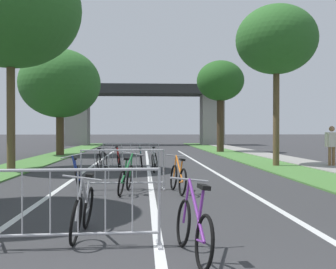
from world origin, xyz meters
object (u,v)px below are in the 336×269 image
(bicycle_teal_4, at_px, (141,160))
(bicycle_orange_8, at_px, (178,178))
(tree_right_maple_mid, at_px, (276,40))
(pedestrian_in_red_jacket, at_px, (332,142))
(bicycle_blue_9, at_px, (78,178))
(crowd_barrier_nearest, at_px, (78,209))
(tree_left_pine_far, at_px, (60,84))
(bicycle_green_5, at_px, (126,178))
(tree_right_oak_mid, at_px, (220,82))
(bicycle_black_2, at_px, (102,160))
(bicycle_red_7, at_px, (119,160))
(tree_left_oak_near, at_px, (11,8))
(bicycle_white_3, at_px, (155,161))
(crowd_barrier_second, at_px, (123,170))
(bicycle_purple_0, at_px, (193,228))
(crowd_barrier_third, at_px, (131,157))
(bicycle_silver_6, at_px, (83,211))

(bicycle_teal_4, distance_m, bicycle_orange_8, 6.39)
(tree_right_maple_mid, xyz_separation_m, pedestrian_in_red_jacket, (2.20, -0.51, -4.33))
(bicycle_blue_9, bearing_deg, crowd_barrier_nearest, 91.60)
(tree_left_pine_far, relative_size, bicycle_green_5, 3.75)
(tree_right_oak_mid, bearing_deg, bicycle_black_2, -120.71)
(crowd_barrier_nearest, xyz_separation_m, bicycle_orange_8, (1.72, 4.64, -0.15))
(bicycle_teal_4, xyz_separation_m, bicycle_red_7, (-0.89, -0.05, -0.01))
(tree_left_oak_near, height_order, bicycle_orange_8, tree_left_oak_near)
(tree_right_maple_mid, relative_size, bicycle_teal_4, 3.93)
(bicycle_green_5, bearing_deg, bicycle_black_2, 109.08)
(crowd_barrier_nearest, relative_size, bicycle_white_3, 1.27)
(bicycle_orange_8, xyz_separation_m, pedestrian_in_red_jacket, (6.99, 6.48, 0.69))
(tree_right_oak_mid, xyz_separation_m, bicycle_teal_4, (-5.48, -11.94, -4.58))
(bicycle_black_2, bearing_deg, bicycle_blue_9, -81.82)
(bicycle_red_7, bearing_deg, crowd_barrier_second, -86.34)
(bicycle_purple_0, relative_size, bicycle_green_5, 0.93)
(bicycle_teal_4, bearing_deg, crowd_barrier_second, -95.97)
(tree_left_oak_near, relative_size, pedestrian_in_red_jacket, 4.97)
(crowd_barrier_nearest, height_order, bicycle_teal_4, crowd_barrier_nearest)
(crowd_barrier_third, relative_size, bicycle_purple_0, 1.38)
(tree_left_oak_near, bearing_deg, tree_left_pine_far, 89.74)
(bicycle_teal_4, bearing_deg, bicycle_purple_0, -87.98)
(bicycle_black_2, height_order, bicycle_green_5, bicycle_green_5)
(bicycle_black_2, height_order, pedestrian_in_red_jacket, pedestrian_in_red_jacket)
(pedestrian_in_red_jacket, bearing_deg, bicycle_white_3, -2.53)
(tree_right_oak_mid, relative_size, crowd_barrier_nearest, 2.90)
(bicycle_silver_6, bearing_deg, tree_left_oak_near, -65.13)
(crowd_barrier_nearest, relative_size, bicycle_blue_9, 1.29)
(crowd_barrier_second, relative_size, bicycle_green_5, 1.27)
(bicycle_red_7, bearing_deg, tree_left_oak_near, -178.15)
(tree_left_oak_near, relative_size, bicycle_green_5, 4.95)
(crowd_barrier_third, height_order, bicycle_purple_0, crowd_barrier_third)
(bicycle_green_5, bearing_deg, crowd_barrier_second, 109.00)
(bicycle_green_5, xyz_separation_m, bicycle_silver_6, (-0.45, -4.08, 0.00))
(bicycle_orange_8, distance_m, bicycle_blue_9, 2.50)
(crowd_barrier_second, relative_size, bicycle_silver_6, 1.37)
(crowd_barrier_nearest, distance_m, bicycle_orange_8, 4.95)
(bicycle_purple_0, height_order, bicycle_black_2, bicycle_purple_0)
(tree_left_pine_far, bearing_deg, bicycle_green_5, -72.90)
(tree_right_oak_mid, relative_size, pedestrian_in_red_jacket, 3.72)
(bicycle_purple_0, bearing_deg, crowd_barrier_third, 87.92)
(tree_right_oak_mid, height_order, bicycle_green_5, tree_right_oak_mid)
(tree_right_oak_mid, xyz_separation_m, crowd_barrier_nearest, (-6.25, -22.91, -4.43))
(crowd_barrier_third, relative_size, bicycle_white_3, 1.27)
(tree_left_oak_near, height_order, bicycle_purple_0, tree_left_oak_near)
(crowd_barrier_third, bearing_deg, bicycle_white_3, -30.11)
(tree_left_pine_far, relative_size, bicycle_orange_8, 3.99)
(tree_left_oak_near, relative_size, crowd_barrier_third, 3.87)
(tree_left_pine_far, distance_m, bicycle_orange_8, 16.80)
(tree_left_oak_near, height_order, tree_left_pine_far, tree_left_oak_near)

